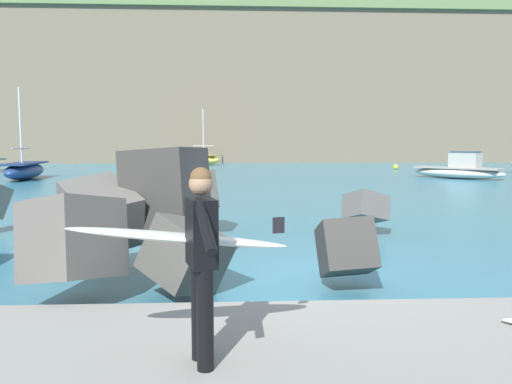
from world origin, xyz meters
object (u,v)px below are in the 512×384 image
at_px(boat_mid_centre, 25,170).
at_px(station_building_central, 291,26).
at_px(boat_near_left, 459,170).
at_px(boat_near_centre, 201,159).
at_px(mooring_buoy_inner, 132,166).
at_px(station_building_east, 202,20).
at_px(surfer_with_board, 195,249).
at_px(station_building_west, 110,27).
at_px(radar_dome, 375,0).
at_px(mooring_buoy_outer, 396,167).
at_px(mooring_buoy_middle, 210,174).
at_px(station_building_annex, 144,10).

relative_size(boat_mid_centre, station_building_central, 0.81).
height_order(boat_near_left, station_building_central, station_building_central).
relative_size(boat_near_centre, mooring_buoy_inner, 13.06).
height_order(mooring_buoy_inner, station_building_east, station_building_east).
relative_size(boat_near_left, mooring_buoy_inner, 12.53).
distance_m(surfer_with_board, mooring_buoy_inner, 40.88).
xyz_separation_m(boat_near_centre, station_building_west, (-16.22, 31.39, 20.25)).
relative_size(radar_dome, station_building_central, 1.65).
bearing_deg(boat_mid_centre, station_building_central, 66.68).
height_order(mooring_buoy_outer, station_building_central, station_building_central).
distance_m(mooring_buoy_outer, radar_dome, 49.23).
xyz_separation_m(mooring_buoy_inner, radar_dome, (32.32, 38.85, 25.41)).
xyz_separation_m(mooring_buoy_outer, station_building_west, (-33.46, 41.32, 20.63)).
relative_size(surfer_with_board, boat_mid_centre, 0.35).
distance_m(boat_near_centre, mooring_buoy_middle, 18.79).
relative_size(station_building_west, station_building_east, 1.63).
height_order(surfer_with_board, mooring_buoy_middle, surfer_with_board).
height_order(boat_near_centre, radar_dome, radar_dome).
distance_m(boat_mid_centre, station_building_central, 61.33).
bearing_deg(boat_mid_centre, mooring_buoy_outer, 21.33).
bearing_deg(station_building_east, mooring_buoy_middle, -86.27).
bearing_deg(station_building_east, mooring_buoy_inner, -97.71).
height_order(boat_near_centre, mooring_buoy_outer, boat_near_centre).
distance_m(station_building_east, station_building_annex, 8.85).
bearing_deg(mooring_buoy_middle, mooring_buoy_inner, 123.52).
relative_size(radar_dome, station_building_east, 2.45).
bearing_deg(mooring_buoy_outer, mooring_buoy_middle, -150.50).
bearing_deg(surfer_with_board, mooring_buoy_middle, 92.11).
relative_size(boat_mid_centre, station_building_annex, 0.82).
xyz_separation_m(boat_near_centre, boat_mid_centre, (-9.70, -20.45, -0.03)).
bearing_deg(station_building_annex, station_building_central, 27.00).
bearing_deg(station_building_west, boat_near_left, -57.23).
bearing_deg(boat_mid_centre, boat_near_centre, 64.62).
bearing_deg(boat_near_left, mooring_buoy_outer, 91.82).
xyz_separation_m(boat_near_left, station_building_central, (-4.50, 53.59, 21.07)).
relative_size(boat_near_left, boat_near_centre, 0.96).
bearing_deg(boat_near_centre, surfer_with_board, -86.64).
bearing_deg(surfer_with_board, boat_mid_centre, 114.65).
bearing_deg(station_building_annex, station_building_east, 26.28).
bearing_deg(mooring_buoy_middle, mooring_buoy_outer, 29.50).
bearing_deg(boat_near_centre, radar_dome, 49.32).
relative_size(boat_near_left, mooring_buoy_outer, 12.53).
distance_m(mooring_buoy_middle, radar_dome, 61.30).
xyz_separation_m(mooring_buoy_inner, station_building_central, (18.66, 40.15, 21.39)).
xyz_separation_m(boat_near_centre, mooring_buoy_middle, (1.74, -18.71, -0.38)).
relative_size(mooring_buoy_inner, station_building_central, 0.06).
height_order(boat_mid_centre, mooring_buoy_middle, boat_mid_centre).
bearing_deg(station_building_central, surfer_with_board, -97.32).
bearing_deg(mooring_buoy_middle, boat_near_left, -8.73).
bearing_deg(station_building_west, mooring_buoy_outer, -51.00).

